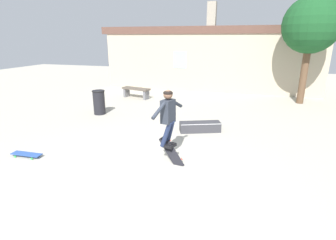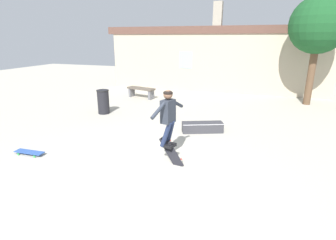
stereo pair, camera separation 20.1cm
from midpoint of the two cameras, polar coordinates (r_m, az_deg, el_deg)
ground_plane at (r=5.85m, az=-8.44°, el=-11.69°), size 40.00×40.00×0.00m
building_backdrop at (r=14.55m, az=8.10°, el=13.23°), size 12.22×0.52×4.57m
tree_right at (r=12.98m, az=28.35°, el=17.62°), size 2.35×2.35×4.52m
park_bench at (r=12.96m, az=-7.41°, el=6.31°), size 1.51×0.76×0.51m
skate_ledge at (r=8.29m, az=6.30°, el=-1.49°), size 1.32×0.84×0.31m
trash_bin at (r=10.44m, az=-15.31°, el=3.85°), size 0.48×0.48×0.93m
skater at (r=6.00m, az=-0.95°, el=1.38°), size 0.39×1.25×1.36m
skateboard_flipping at (r=6.25m, az=-0.21°, el=-6.98°), size 0.73×0.41×0.72m
skateboard_resting at (r=7.50m, az=-29.12°, el=-6.50°), size 0.79×0.27×0.08m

